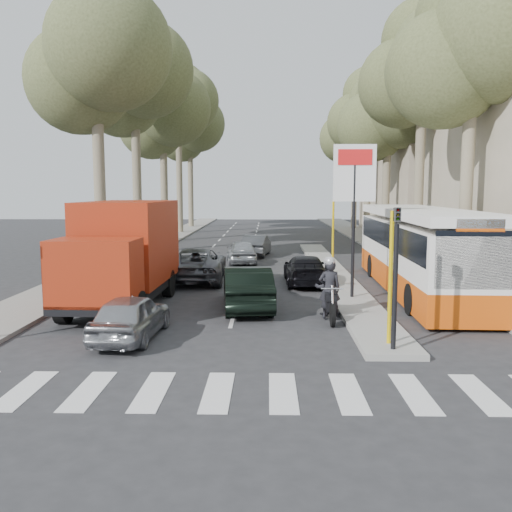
% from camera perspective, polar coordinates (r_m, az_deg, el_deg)
% --- Properties ---
extents(ground, '(120.00, 120.00, 0.00)m').
position_cam_1_polar(ground, '(14.92, 0.48, -8.60)').
color(ground, '#28282B').
rests_on(ground, ground).
extents(sidewalk_right, '(3.20, 70.00, 0.12)m').
position_cam_1_polar(sidewalk_right, '(40.46, 13.24, 1.18)').
color(sidewalk_right, gray).
rests_on(sidewalk_right, ground).
extents(median_left, '(2.40, 64.00, 0.12)m').
position_cam_1_polar(median_left, '(43.34, -9.66, 1.64)').
color(median_left, gray).
rests_on(median_left, ground).
extents(traffic_island, '(1.50, 26.00, 0.16)m').
position_cam_1_polar(traffic_island, '(25.86, 8.03, -1.84)').
color(traffic_island, gray).
rests_on(traffic_island, ground).
extents(building_far, '(11.00, 20.00, 16.00)m').
position_cam_1_polar(building_far, '(50.90, 19.12, 11.09)').
color(building_far, '#B7A88E').
rests_on(building_far, ground).
extents(billboard, '(1.50, 12.10, 5.60)m').
position_cam_1_polar(billboard, '(19.62, 10.28, 5.98)').
color(billboard, yellow).
rests_on(billboard, ground).
extents(traffic_light_island, '(0.16, 0.41, 3.60)m').
position_cam_1_polar(traffic_light_island, '(13.32, 14.52, 0.20)').
color(traffic_light_island, black).
rests_on(traffic_light_island, ground).
extents(tree_l_a, '(7.40, 7.20, 14.10)m').
position_cam_1_polar(tree_l_a, '(28.41, -16.24, 19.67)').
color(tree_l_a, '#6B604C').
rests_on(tree_l_a, ground).
extents(tree_l_b, '(7.40, 7.20, 14.88)m').
position_cam_1_polar(tree_l_b, '(36.14, -12.46, 18.08)').
color(tree_l_b, '#6B604C').
rests_on(tree_l_b, ground).
extents(tree_l_c, '(7.40, 7.20, 13.71)m').
position_cam_1_polar(tree_l_c, '(43.65, -9.60, 14.81)').
color(tree_l_c, '#6B604C').
rests_on(tree_l_c, ground).
extents(tree_l_d, '(7.40, 7.20, 15.66)m').
position_cam_1_polar(tree_l_d, '(51.71, -8.03, 15.52)').
color(tree_l_d, '#6B604C').
rests_on(tree_l_d, ground).
extents(tree_l_e, '(7.40, 7.20, 14.49)m').
position_cam_1_polar(tree_l_e, '(59.44, -6.84, 13.41)').
color(tree_l_e, '#6B604C').
rests_on(tree_l_e, ground).
extents(tree_r_a, '(7.40, 7.20, 14.10)m').
position_cam_1_polar(tree_r_a, '(26.84, 22.08, 20.22)').
color(tree_r_a, '#6B604C').
rests_on(tree_r_a, ground).
extents(tree_r_b, '(7.40, 7.20, 15.27)m').
position_cam_1_polar(tree_r_b, '(34.53, 17.37, 19.05)').
color(tree_r_b, '#6B604C').
rests_on(tree_r_b, ground).
extents(tree_r_c, '(7.40, 7.20, 13.32)m').
position_cam_1_polar(tree_r_c, '(41.83, 13.89, 14.58)').
color(tree_r_c, '#6B604C').
rests_on(tree_r_c, ground).
extents(tree_r_d, '(7.40, 7.20, 14.88)m').
position_cam_1_polar(tree_r_d, '(49.81, 11.98, 14.97)').
color(tree_r_d, '#6B604C').
rests_on(tree_r_d, ground).
extents(tree_r_e, '(7.40, 7.20, 14.10)m').
position_cam_1_polar(tree_r_e, '(57.56, 10.55, 13.21)').
color(tree_r_e, '#6B604C').
rests_on(tree_r_e, ground).
extents(silver_hatchback, '(1.70, 3.72, 1.24)m').
position_cam_1_polar(silver_hatchback, '(15.08, -13.02, -6.19)').
color(silver_hatchback, '#A2A4AA').
rests_on(silver_hatchback, ground).
extents(dark_hatchback, '(1.95, 4.54, 1.46)m').
position_cam_1_polar(dark_hatchback, '(18.33, -0.93, -3.33)').
color(dark_hatchback, black).
rests_on(dark_hatchback, ground).
extents(queue_car_a, '(2.60, 5.33, 1.46)m').
position_cam_1_polar(queue_car_a, '(24.11, -6.25, -0.89)').
color(queue_car_a, '#52535A').
rests_on(queue_car_a, ground).
extents(queue_car_b, '(1.80, 4.28, 1.23)m').
position_cam_1_polar(queue_car_b, '(23.23, 5.21, -1.45)').
color(queue_car_b, black).
rests_on(queue_car_b, ground).
extents(queue_car_c, '(1.94, 3.95, 1.30)m').
position_cam_1_polar(queue_car_c, '(29.69, -1.53, 0.47)').
color(queue_car_c, '#A0A4A8').
rests_on(queue_car_c, ground).
extents(queue_car_d, '(1.85, 4.04, 1.28)m').
position_cam_1_polar(queue_car_d, '(33.12, 0.05, 1.13)').
color(queue_car_d, '#46494D').
rests_on(queue_car_d, ground).
extents(queue_car_e, '(1.74, 4.24, 1.23)m').
position_cam_1_polar(queue_car_e, '(30.53, -11.03, 0.46)').
color(queue_car_e, black).
rests_on(queue_car_e, ground).
extents(red_truck, '(2.78, 6.84, 3.61)m').
position_cam_1_polar(red_truck, '(19.04, -13.77, 0.44)').
color(red_truck, black).
rests_on(red_truck, ground).
extents(city_bus, '(3.08, 12.64, 3.31)m').
position_cam_1_polar(city_bus, '(22.15, 16.99, 0.80)').
color(city_bus, '#DD4F0C').
rests_on(city_bus, ground).
extents(motorcycle, '(0.84, 2.34, 1.99)m').
position_cam_1_polar(motorcycle, '(17.06, 7.67, -3.57)').
color(motorcycle, black).
rests_on(motorcycle, ground).
extents(pedestrian_near, '(1.03, 1.10, 1.73)m').
position_cam_1_polar(pedestrian_near, '(24.40, 17.94, -0.48)').
color(pedestrian_near, '#42334D').
rests_on(pedestrian_near, sidewalk_right).
extents(pedestrian_far, '(1.18, 0.93, 1.68)m').
position_cam_1_polar(pedestrian_far, '(29.00, 21.01, 0.47)').
color(pedestrian_far, '#6E6152').
rests_on(pedestrian_far, sidewalk_right).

